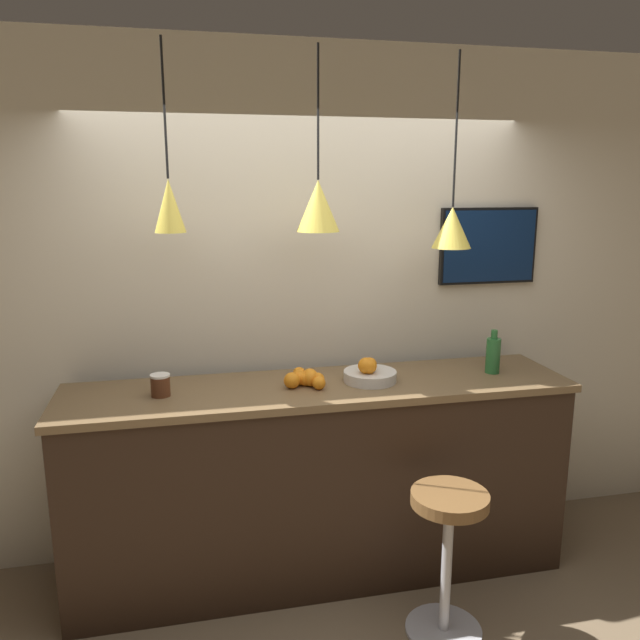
{
  "coord_description": "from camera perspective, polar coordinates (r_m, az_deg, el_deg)",
  "views": [
    {
      "loc": [
        -0.68,
        -2.33,
        2.15
      ],
      "look_at": [
        0.0,
        0.74,
        1.45
      ],
      "focal_mm": 35.0,
      "sensor_mm": 36.0,
      "label": 1
    }
  ],
  "objects": [
    {
      "name": "back_wall",
      "position": [
        3.63,
        -1.44,
        1.4
      ],
      "size": [
        8.0,
        0.06,
        2.9
      ],
      "color": "beige",
      "rests_on": "ground_plane"
    },
    {
      "name": "service_counter",
      "position": [
        3.53,
        0.0,
        -14.39
      ],
      "size": [
        2.7,
        0.62,
        1.1
      ],
      "color": "black",
      "rests_on": "ground_plane"
    },
    {
      "name": "bar_stool",
      "position": [
        3.17,
        11.62,
        -18.8
      ],
      "size": [
        0.37,
        0.37,
        0.74
      ],
      "color": "#B7B7BC",
      "rests_on": "ground_plane"
    },
    {
      "name": "fruit_bowl",
      "position": [
        3.36,
        4.55,
        -4.89
      ],
      "size": [
        0.28,
        0.28,
        0.14
      ],
      "color": "beige",
      "rests_on": "service_counter"
    },
    {
      "name": "orange_pile",
      "position": [
        3.3,
        -1.27,
        -5.34
      ],
      "size": [
        0.22,
        0.25,
        0.09
      ],
      "color": "orange",
      "rests_on": "service_counter"
    },
    {
      "name": "juice_bottle",
      "position": [
        3.62,
        15.54,
        -3.07
      ],
      "size": [
        0.08,
        0.08,
        0.25
      ],
      "color": "#286B33",
      "rests_on": "service_counter"
    },
    {
      "name": "spread_jar",
      "position": [
        3.23,
        -14.39,
        -5.79
      ],
      "size": [
        0.1,
        0.1,
        0.11
      ],
      "color": "#562D19",
      "rests_on": "service_counter"
    },
    {
      "name": "pendant_lamp_left",
      "position": [
        3.12,
        -13.62,
        10.21
      ],
      "size": [
        0.15,
        0.15,
        0.89
      ],
      "color": "black"
    },
    {
      "name": "pendant_lamp_middle",
      "position": [
        3.19,
        -0.17,
        10.44
      ],
      "size": [
        0.22,
        0.22,
        0.9
      ],
      "color": "black"
    },
    {
      "name": "pendant_lamp_right",
      "position": [
        3.43,
        11.98,
        8.35
      ],
      "size": [
        0.21,
        0.21,
        1.0
      ],
      "color": "black"
    },
    {
      "name": "mounted_tv",
      "position": [
        3.9,
        15.14,
        6.56
      ],
      "size": [
        0.61,
        0.04,
        0.45
      ],
      "color": "black"
    }
  ]
}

